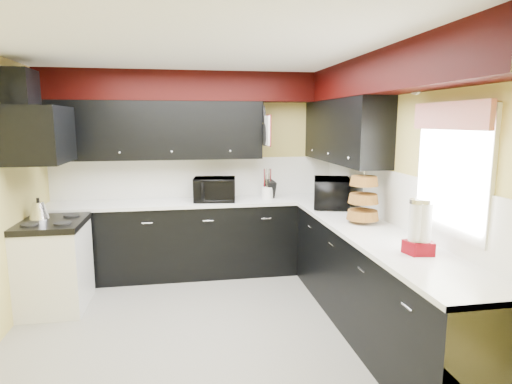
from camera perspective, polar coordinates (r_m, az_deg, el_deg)
ground at (r=4.21m, az=-6.60°, el=-17.65°), size 3.60×3.60×0.00m
wall_back at (r=5.59m, az=-7.90°, el=2.55°), size 3.60×0.06×2.50m
wall_right at (r=4.29m, az=17.84°, el=0.10°), size 0.06×3.60×2.50m
ceiling at (r=3.79m, az=-7.34°, el=18.28°), size 3.60×3.60×0.06m
cab_back at (r=5.45m, az=-7.60°, el=-6.21°), size 3.60×0.60×0.90m
cab_right at (r=4.10m, az=15.44°, el=-11.80°), size 0.60×3.00×0.90m
counter_back at (r=5.34m, az=-7.71°, el=-1.35°), size 3.62×0.64×0.04m
counter_right at (r=3.96m, az=15.74°, el=-5.44°), size 0.64×3.02×0.04m
splash_back at (r=5.58m, az=-7.89°, el=1.92°), size 3.60×0.02×0.50m
splash_right at (r=4.29m, az=17.68°, el=-0.70°), size 0.02×3.60×0.50m
upper_back at (r=5.38m, az=-13.35°, el=8.00°), size 2.60×0.35×0.70m
upper_right at (r=4.98m, az=11.54°, el=7.97°), size 0.35×1.80×0.70m
soffit_back at (r=5.38m, az=-8.10°, el=13.75°), size 3.60×0.36×0.35m
soffit_right at (r=4.01m, az=17.50°, el=14.92°), size 0.36×3.24×0.35m
stove at (r=4.91m, az=-25.21°, el=-9.05°), size 0.60×0.75×0.86m
cooktop at (r=4.79m, az=-25.60°, el=-3.81°), size 0.62×0.77×0.06m
hood at (r=4.70m, az=-26.96°, el=6.82°), size 0.50×0.78×0.55m
hood_duct at (r=4.75m, az=-28.88°, el=11.77°), size 0.24×0.40×0.40m
window at (r=3.48m, az=24.72°, el=2.59°), size 0.03×0.86×0.96m
valance at (r=3.43m, az=24.41°, el=9.25°), size 0.04×0.88×0.20m
pan_top at (r=5.39m, az=0.90°, el=10.38°), size 0.03×0.22×0.40m
pan_mid at (r=5.26m, az=1.16°, el=7.68°), size 0.03×0.28×0.46m
pan_low at (r=5.52m, az=0.64°, el=7.45°), size 0.03×0.24×0.42m
cut_board at (r=5.14m, az=1.53°, el=8.19°), size 0.03×0.26×0.35m
baskets at (r=4.22m, az=14.11°, el=-0.83°), size 0.27×0.27×0.50m
deco_plate at (r=3.93m, az=20.61°, el=13.79°), size 0.03×0.24×0.24m
toaster_oven at (r=5.26m, az=-5.54°, el=0.34°), size 0.55×0.48×0.29m
microwave at (r=4.97m, az=10.04°, el=-0.09°), size 0.55×0.68×0.32m
utensil_crock at (r=5.41m, az=1.53°, el=-0.10°), size 0.16×0.16×0.15m
knife_block at (r=5.44m, az=1.79°, el=0.36°), size 0.15×0.17×0.23m
kettle at (r=4.92m, az=-26.99°, el=-2.20°), size 0.20×0.20×0.17m
dispenser_a at (r=3.37m, az=21.45°, el=-4.60°), size 0.17×0.17×0.39m
dispenser_b at (r=3.36m, az=20.60°, el=-4.62°), size 0.16×0.16×0.38m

